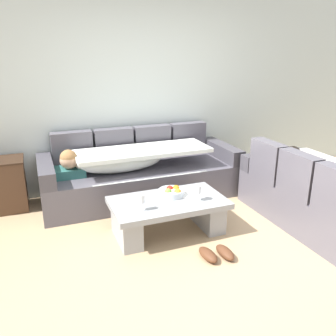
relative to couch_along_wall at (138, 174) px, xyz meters
The scene contains 10 objects.
ground_plane 1.68m from the couch_along_wall, 80.89° to the right, with size 14.00×14.00×0.00m, color tan.
back_wall 1.18m from the couch_along_wall, 63.53° to the left, with size 9.00×0.10×2.70m, color silver.
couch_along_wall is the anchor object (origin of this frame).
couch_near_window 2.23m from the couch_along_wall, 42.67° to the right, with size 0.92×1.92×0.88m.
coffee_table 1.06m from the couch_along_wall, 89.41° to the right, with size 1.20×0.68×0.38m.
fruit_bowl 0.97m from the couch_along_wall, 84.70° to the right, with size 0.28×0.28×0.10m.
wine_glass_near_left 1.24m from the couch_along_wall, 105.16° to the right, with size 0.07×0.07×0.17m.
wine_glass_near_right 1.22m from the couch_along_wall, 75.91° to the right, with size 0.07×0.07×0.17m.
open_magazine 1.07m from the couch_along_wall, 72.36° to the right, with size 0.28×0.21×0.01m, color white.
pair_of_shoes 1.72m from the couch_along_wall, 81.24° to the right, with size 0.30×0.30×0.09m.
Camera 1 is at (-1.48, -2.54, 1.86)m, focal length 37.19 mm.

